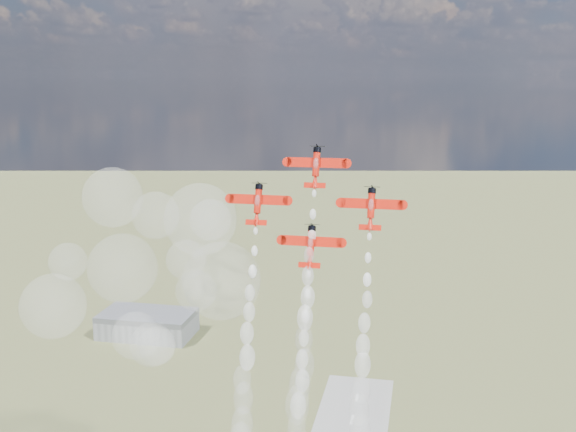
% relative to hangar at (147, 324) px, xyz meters
% --- Properties ---
extents(hangar, '(50.00, 28.00, 13.00)m').
position_rel_hangar_xyz_m(hangar, '(0.00, 0.00, 0.00)').
color(hangar, gray).
rests_on(hangar, ground).
extents(plane_lead, '(14.00, 6.28, 9.58)m').
position_rel_hangar_xyz_m(plane_lead, '(120.54, -172.13, 112.59)').
color(plane_lead, red).
rests_on(plane_lead, ground).
extents(plane_left, '(14.00, 6.28, 9.58)m').
position_rel_hangar_xyz_m(plane_left, '(107.35, -175.43, 103.96)').
color(plane_left, red).
rests_on(plane_left, ground).
extents(plane_right, '(14.00, 6.28, 9.58)m').
position_rel_hangar_xyz_m(plane_right, '(133.74, -175.43, 103.96)').
color(plane_right, red).
rests_on(plane_right, ground).
extents(plane_slot, '(14.00, 6.28, 9.58)m').
position_rel_hangar_xyz_m(plane_slot, '(120.54, -178.73, 95.33)').
color(plane_slot, red).
rests_on(plane_slot, ground).
extents(smoke_trail_lead, '(5.86, 20.27, 47.40)m').
position_rel_hangar_xyz_m(smoke_trail_lead, '(120.31, -187.87, 71.38)').
color(smoke_trail_lead, white).
rests_on(smoke_trail_lead, plane_lead).
extents(smoke_trail_left, '(5.29, 20.31, 47.15)m').
position_rel_hangar_xyz_m(smoke_trail_left, '(107.60, -191.21, 62.73)').
color(smoke_trail_left, white).
rests_on(smoke_trail_left, plane_left).
extents(smoke_trail_right, '(5.51, 20.74, 48.06)m').
position_rel_hangar_xyz_m(smoke_trail_right, '(133.63, -191.34, 62.53)').
color(smoke_trail_right, white).
rests_on(smoke_trail_right, plane_right).
extents(drifted_smoke_cloud, '(69.21, 35.20, 56.80)m').
position_rel_hangar_xyz_m(drifted_smoke_cloud, '(70.49, -153.97, 80.50)').
color(drifted_smoke_cloud, white).
rests_on(drifted_smoke_cloud, ground).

